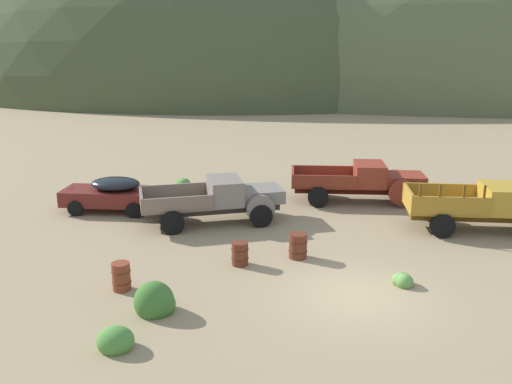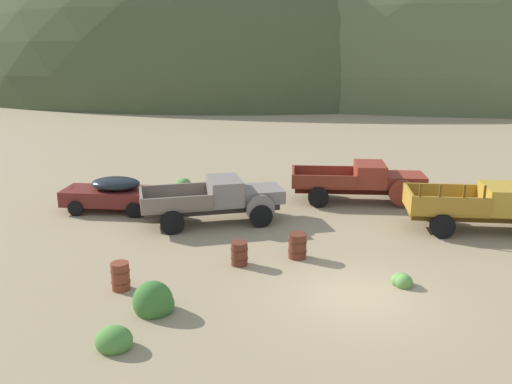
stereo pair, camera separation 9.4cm
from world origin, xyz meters
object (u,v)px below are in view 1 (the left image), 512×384
(truck_rust_red, at_px, (366,181))
(truck_primer_gray, at_px, (223,199))
(oil_drum_foreground, at_px, (298,246))
(truck_mustard, at_px, (497,207))
(car_oxblood, at_px, (108,193))
(oil_drum_by_truck, at_px, (240,253))
(oil_drum_spare, at_px, (121,276))

(truck_rust_red, bearing_deg, truck_primer_gray, -152.14)
(oil_drum_foreground, bearing_deg, truck_mustard, 21.76)
(car_oxblood, relative_size, truck_primer_gray, 0.73)
(truck_rust_red, distance_m, oil_drum_by_truck, 9.56)
(oil_drum_spare, bearing_deg, truck_rust_red, 47.78)
(truck_primer_gray, distance_m, oil_drum_by_truck, 4.73)
(truck_primer_gray, xyz_separation_m, oil_drum_foreground, (3.07, -3.86, -0.54))
(truck_primer_gray, relative_size, truck_rust_red, 1.00)
(oil_drum_foreground, bearing_deg, truck_primer_gray, 128.51)
(oil_drum_foreground, xyz_separation_m, oil_drum_by_truck, (-2.02, -0.72, -0.04))
(car_oxblood, height_order, truck_primer_gray, truck_primer_gray)
(car_oxblood, height_order, oil_drum_by_truck, car_oxblood)
(oil_drum_spare, bearing_deg, oil_drum_foreground, 26.92)
(car_oxblood, distance_m, truck_primer_gray, 5.51)
(truck_rust_red, relative_size, oil_drum_foreground, 6.94)
(truck_mustard, bearing_deg, oil_drum_foreground, -155.34)
(car_oxblood, bearing_deg, truck_mustard, 176.53)
(truck_mustard, bearing_deg, car_oxblood, 176.45)
(oil_drum_by_truck, bearing_deg, car_oxblood, 137.73)
(truck_rust_red, xyz_separation_m, truck_mustard, (4.66, -3.87, -0.00))
(oil_drum_by_truck, bearing_deg, oil_drum_foreground, 19.62)
(car_oxblood, relative_size, truck_rust_red, 0.73)
(truck_rust_red, height_order, truck_mustard, truck_mustard)
(truck_primer_gray, xyz_separation_m, oil_drum_spare, (-2.49, -6.69, -0.54))
(truck_rust_red, relative_size, truck_mustard, 0.99)
(oil_drum_foreground, distance_m, oil_drum_spare, 6.24)
(oil_drum_spare, xyz_separation_m, oil_drum_by_truck, (3.54, 2.11, -0.03))
(car_oxblood, distance_m, oil_drum_spare, 8.44)
(oil_drum_by_truck, bearing_deg, truck_mustard, 21.34)
(truck_rust_red, height_order, oil_drum_foreground, truck_rust_red)
(truck_primer_gray, height_order, oil_drum_by_truck, truck_primer_gray)
(car_oxblood, distance_m, truck_mustard, 16.65)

